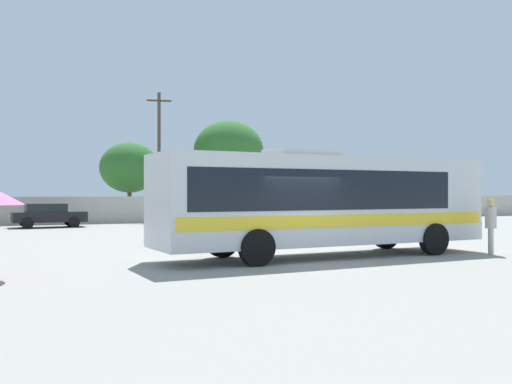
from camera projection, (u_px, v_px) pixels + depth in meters
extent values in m
plane|color=gray|center=(198.00, 238.00, 26.21)|extent=(300.00, 300.00, 0.00)
cube|color=#B2AD9E|center=(137.00, 210.00, 39.35)|extent=(80.00, 0.30, 1.80)
cube|color=silver|center=(325.00, 200.00, 18.43)|extent=(11.27, 3.29, 2.72)
cube|color=black|center=(310.00, 190.00, 18.19)|extent=(9.28, 3.18, 1.20)
cube|color=yellow|center=(325.00, 219.00, 18.43)|extent=(11.05, 3.29, 0.38)
cube|color=#19212D|center=(454.00, 186.00, 20.93)|extent=(0.19, 2.29, 1.42)
cube|color=yellow|center=(454.00, 228.00, 20.93)|extent=(0.23, 2.50, 0.65)
cube|color=#B2B2B2|center=(303.00, 153.00, 18.06)|extent=(2.29, 1.55, 0.24)
cylinder|color=black|center=(386.00, 234.00, 21.07)|extent=(1.06, 0.37, 1.04)
cylinder|color=black|center=(434.00, 239.00, 18.88)|extent=(1.06, 0.37, 1.04)
cylinder|color=black|center=(222.00, 241.00, 18.16)|extent=(1.06, 0.37, 1.04)
cylinder|color=black|center=(257.00, 248.00, 15.97)|extent=(1.06, 0.37, 1.04)
cylinder|color=#B7B2A8|center=(491.00, 241.00, 19.06)|extent=(0.16, 0.16, 0.87)
cylinder|color=#B7B2A8|center=(491.00, 242.00, 18.90)|extent=(0.16, 0.16, 0.87)
cylinder|color=#B7B2A8|center=(491.00, 218.00, 18.98)|extent=(0.51, 0.51, 0.69)
sphere|color=beige|center=(491.00, 204.00, 18.98)|extent=(0.24, 0.24, 0.24)
cylinder|color=yellow|center=(491.00, 201.00, 18.98)|extent=(0.25, 0.25, 0.07)
cube|color=black|center=(49.00, 217.00, 34.09)|extent=(4.26, 2.11, 0.60)
cube|color=black|center=(46.00, 208.00, 34.00)|extent=(2.39, 1.82, 0.49)
cylinder|color=black|center=(69.00, 221.00, 35.46)|extent=(0.65, 0.27, 0.64)
cylinder|color=black|center=(74.00, 222.00, 33.89)|extent=(0.65, 0.27, 0.64)
cylinder|color=black|center=(25.00, 222.00, 34.29)|extent=(0.65, 0.27, 0.64)
cylinder|color=black|center=(28.00, 223.00, 32.72)|extent=(0.65, 0.27, 0.64)
cylinder|color=#4C3823|center=(159.00, 157.00, 42.57)|extent=(0.24, 0.24, 9.48)
cube|color=#473321|center=(159.00, 101.00, 42.58)|extent=(1.79, 0.45, 0.12)
cylinder|color=brown|center=(130.00, 204.00, 44.34)|extent=(0.32, 0.32, 2.41)
ellipsoid|color=#2D6628|center=(130.00, 168.00, 44.35)|extent=(4.55, 4.55, 3.87)
cylinder|color=brown|center=(229.00, 197.00, 45.72)|extent=(0.32, 0.32, 3.47)
ellipsoid|color=#2D6628|center=(229.00, 151.00, 45.73)|extent=(5.54, 5.54, 4.71)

